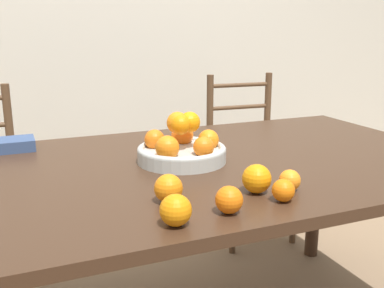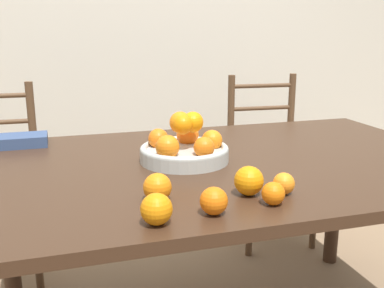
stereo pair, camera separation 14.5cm
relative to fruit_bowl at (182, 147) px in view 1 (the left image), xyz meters
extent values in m
cube|color=beige|center=(0.14, 1.56, 0.49)|extent=(8.00, 0.06, 2.60)
cube|color=#382316|center=(0.14, -0.03, -0.07)|extent=(1.73, 1.08, 0.03)
cylinder|color=#382316|center=(0.92, 0.43, -0.45)|extent=(0.07, 0.07, 0.72)
cylinder|color=#B2B7B2|center=(0.00, 0.00, -0.03)|extent=(0.31, 0.31, 0.04)
torus|color=#B2B7B2|center=(0.00, 0.00, -0.01)|extent=(0.31, 0.31, 0.02)
sphere|color=orange|center=(0.10, -0.01, 0.02)|extent=(0.07, 0.07, 0.07)
sphere|color=orange|center=(0.04, 0.09, 0.02)|extent=(0.08, 0.08, 0.08)
sphere|color=orange|center=(-0.08, 0.06, 0.02)|extent=(0.07, 0.07, 0.07)
sphere|color=orange|center=(-0.08, -0.07, 0.02)|extent=(0.08, 0.08, 0.08)
sphere|color=orange|center=(0.04, -0.09, 0.02)|extent=(0.07, 0.07, 0.07)
sphere|color=orange|center=(0.03, 0.01, 0.08)|extent=(0.07, 0.07, 0.07)
sphere|color=orange|center=(-0.01, 0.01, 0.08)|extent=(0.07, 0.07, 0.07)
sphere|color=orange|center=(-0.01, -0.01, 0.08)|extent=(0.07, 0.07, 0.07)
sphere|color=orange|center=(0.11, -0.45, -0.02)|extent=(0.06, 0.06, 0.06)
sphere|color=orange|center=(-0.21, -0.48, -0.01)|extent=(0.08, 0.08, 0.08)
sphere|color=orange|center=(-0.17, -0.34, -0.01)|extent=(0.08, 0.08, 0.08)
sphere|color=orange|center=(0.08, -0.37, -0.01)|extent=(0.08, 0.08, 0.08)
sphere|color=orange|center=(-0.06, -0.47, -0.02)|extent=(0.07, 0.07, 0.07)
sphere|color=orange|center=(0.17, -0.39, -0.02)|extent=(0.06, 0.06, 0.06)
cylinder|color=#513823|center=(-0.55, 0.59, -0.57)|extent=(0.04, 0.04, 0.47)
cylinder|color=#513823|center=(-0.54, 0.95, -0.33)|extent=(0.04, 0.04, 0.95)
cylinder|color=#513823|center=(0.53, 0.61, -0.57)|extent=(0.04, 0.04, 0.47)
cylinder|color=#513823|center=(0.91, 0.59, -0.57)|extent=(0.04, 0.04, 0.47)
cylinder|color=#513823|center=(0.56, 0.97, -0.33)|extent=(0.04, 0.04, 0.95)
cylinder|color=#513823|center=(0.93, 0.95, -0.33)|extent=(0.04, 0.04, 0.95)
cube|color=#513823|center=(0.73, 0.78, -0.32)|extent=(0.44, 0.43, 0.04)
cylinder|color=#513823|center=(0.75, 0.96, -0.19)|extent=(0.38, 0.05, 0.02)
cylinder|color=#513823|center=(0.75, 0.96, -0.06)|extent=(0.38, 0.05, 0.02)
cylinder|color=#513823|center=(0.75, 0.96, 0.07)|extent=(0.38, 0.05, 0.02)
cube|color=#334770|center=(-0.56, 0.38, -0.03)|extent=(0.21, 0.13, 0.04)
camera|label=1|loc=(-0.54, -1.39, 0.39)|focal=42.00mm
camera|label=2|loc=(-0.41, -1.44, 0.39)|focal=42.00mm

